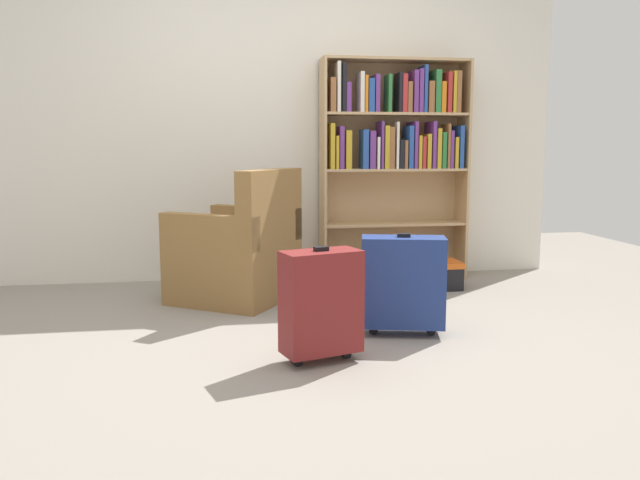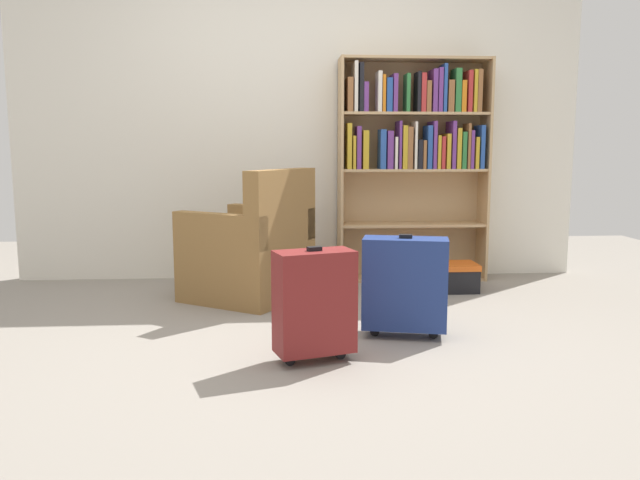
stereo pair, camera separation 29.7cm
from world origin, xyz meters
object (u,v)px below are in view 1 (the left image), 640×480
(storage_box, at_px, (426,274))
(suitcase_navy_blue, at_px, (403,282))
(armchair, at_px, (239,255))
(bookshelf, at_px, (395,148))
(mug, at_px, (329,293))
(suitcase_dark_red, at_px, (321,302))

(storage_box, relative_size, suitcase_navy_blue, 0.86)
(armchair, relative_size, storage_box, 1.96)
(armchair, xyz_separation_m, storage_box, (1.38, 0.13, -0.21))
(suitcase_navy_blue, bearing_deg, armchair, 132.34)
(bookshelf, bearing_deg, armchair, -155.12)
(mug, relative_size, suitcase_navy_blue, 0.21)
(bookshelf, distance_m, storage_box, 1.04)
(suitcase_navy_blue, bearing_deg, bookshelf, 76.35)
(armchair, height_order, suitcase_navy_blue, armchair)
(storage_box, height_order, suitcase_dark_red, suitcase_dark_red)
(storage_box, bearing_deg, mug, -164.34)
(storage_box, bearing_deg, bookshelf, 106.58)
(suitcase_dark_red, distance_m, suitcase_navy_blue, 0.64)
(storage_box, xyz_separation_m, suitcase_navy_blue, (-0.51, -1.09, 0.19))
(mug, xyz_separation_m, suitcase_dark_red, (-0.26, -1.25, 0.25))
(armchair, relative_size, suitcase_dark_red, 1.69)
(armchair, height_order, mug, armchair)
(bookshelf, xyz_separation_m, mug, (-0.64, -0.66, -0.99))
(mug, distance_m, suitcase_navy_blue, 0.95)
(storage_box, distance_m, suitcase_dark_red, 1.81)
(storage_box, bearing_deg, armchair, -174.52)
(armchair, bearing_deg, mug, -7.81)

